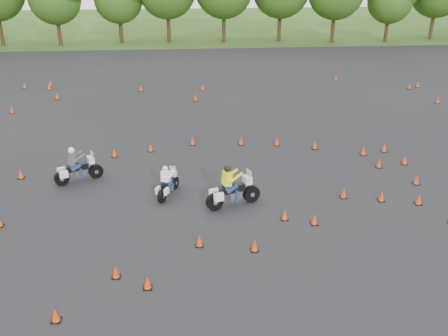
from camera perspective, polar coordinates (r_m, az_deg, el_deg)
name	(u,v)px	position (r m, az deg, el deg)	size (l,w,h in m)	color
ground	(232,237)	(20.06, 0.87, -7.94)	(140.00, 140.00, 0.00)	#2D5119
asphalt_pad	(221,173)	(25.29, -0.34, -0.55)	(62.00, 62.00, 0.00)	black
treeline	(222,5)	(52.52, -0.18, 18.13)	(86.83, 32.26, 11.05)	#2D4E16
traffic_cones	(215,168)	(25.32, -1.09, 0.04)	(36.55, 33.58, 0.45)	#E03B09
rider_grey	(78,164)	(25.04, -16.38, 0.41)	(2.37, 0.73, 1.83)	#43464B
rider_yellow	(234,186)	(21.78, 1.13, -2.07)	(2.58, 0.79, 1.99)	yellow
rider_white	(168,180)	(22.92, -6.40, -1.40)	(2.01, 0.62, 1.55)	white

